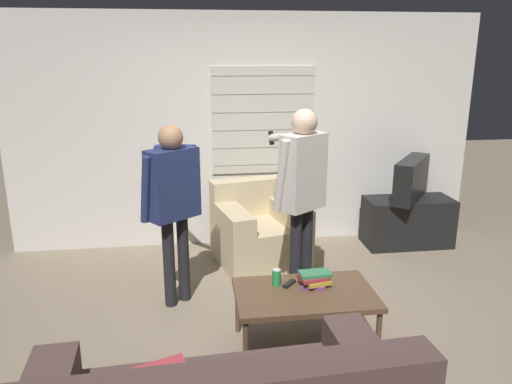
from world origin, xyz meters
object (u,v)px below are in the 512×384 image
object	(u,v)px
tv	(411,179)
soda_can	(276,277)
coffee_table	(305,297)
person_left_standing	(172,193)
person_right_standing	(302,183)
spare_remote	(289,284)
armchair_beige	(258,230)
book_stack	(314,279)

from	to	relation	value
tv	soda_can	distance (m)	2.51
coffee_table	person_left_standing	world-z (taller)	person_left_standing
person_left_standing	person_right_standing	distance (m)	1.09
tv	spare_remote	size ratio (longest dim) A/B	6.21
armchair_beige	person_left_standing	xyz separation A→B (m)	(-0.84, -0.82, 0.67)
coffee_table	spare_remote	xyz separation A→B (m)	(-0.09, 0.13, 0.05)
coffee_table	tv	world-z (taller)	tv
person_left_standing	person_right_standing	bearing A→B (deg)	-42.49
person_right_standing	book_stack	distance (m)	0.87
person_right_standing	book_stack	xyz separation A→B (m)	(-0.04, -0.66, -0.57)
coffee_table	spare_remote	distance (m)	0.16
book_stack	soda_can	xyz separation A→B (m)	(-0.28, 0.05, 0.01)
person_left_standing	soda_can	bearing A→B (deg)	-79.90
person_right_standing	spare_remote	distance (m)	0.90
person_left_standing	person_right_standing	world-z (taller)	person_right_standing
person_right_standing	book_stack	size ratio (longest dim) A/B	6.77
armchair_beige	person_right_standing	distance (m)	1.21
armchair_beige	person_right_standing	bearing A→B (deg)	91.74
person_right_standing	book_stack	bearing A→B (deg)	-128.42
coffee_table	tv	distance (m)	2.49
armchair_beige	book_stack	bearing A→B (deg)	84.48
soda_can	tv	bearing A→B (deg)	43.34
person_left_standing	person_right_standing	xyz separation A→B (m)	(1.08, -0.09, 0.08)
book_stack	soda_can	bearing A→B (deg)	169.49
book_stack	soda_can	size ratio (longest dim) A/B	1.99
tv	soda_can	bearing A→B (deg)	-8.94
spare_remote	coffee_table	bearing A→B (deg)	-10.70
soda_can	coffee_table	bearing A→B (deg)	-36.93
coffee_table	book_stack	xyz separation A→B (m)	(0.09, 0.09, 0.10)
armchair_beige	spare_remote	xyz separation A→B (m)	(0.02, -1.53, 0.13)
coffee_table	tv	bearing A→B (deg)	48.71
soda_can	spare_remote	xyz separation A→B (m)	(0.10, -0.02, -0.05)
armchair_beige	spare_remote	distance (m)	1.54
person_left_standing	spare_remote	size ratio (longest dim) A/B	12.86
tv	coffee_table	bearing A→B (deg)	-3.57
tv	person_left_standing	world-z (taller)	person_left_standing
person_right_standing	book_stack	world-z (taller)	person_right_standing
book_stack	tv	bearing A→B (deg)	48.95
spare_remote	soda_can	bearing A→B (deg)	-146.12
book_stack	spare_remote	size ratio (longest dim) A/B	2.05
armchair_beige	coffee_table	size ratio (longest dim) A/B	1.00
book_stack	spare_remote	world-z (taller)	book_stack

